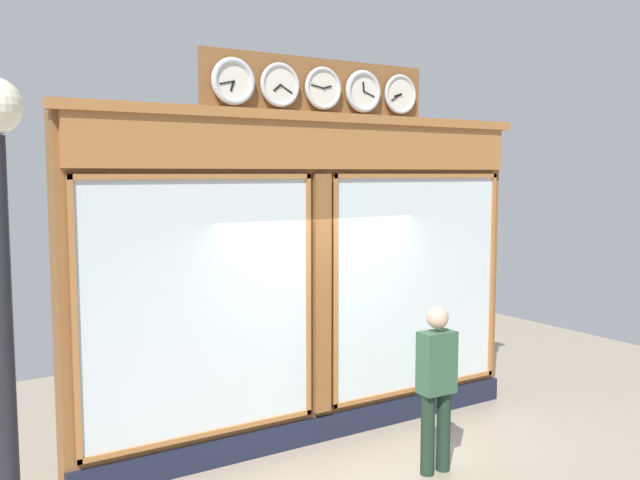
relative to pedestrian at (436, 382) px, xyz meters
The scene contains 3 objects.
shop_facade 1.80m from the pedestrian, 69.64° to the right, with size 5.62×0.42×4.22m.
pedestrian is the anchor object (origin of this frame).
street_lamp 4.52m from the pedestrian, 18.15° to the left, with size 0.28×0.28×3.46m.
Camera 1 is at (4.03, 6.34, 3.00)m, focal length 38.77 mm.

